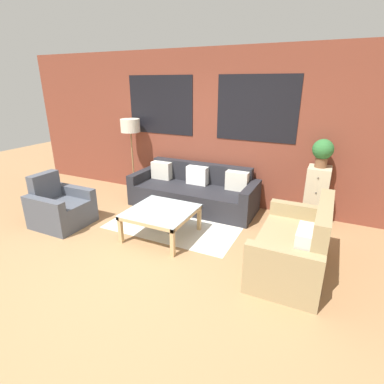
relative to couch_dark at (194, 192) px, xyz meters
The scene contains 10 objects.
ground_plane 1.97m from the couch_dark, 89.63° to the right, with size 16.00×16.00×0.00m, color #9E754C.
wall_back_brick 1.23m from the couch_dark, 88.50° to the left, with size 8.40×0.09×2.80m.
rug 0.77m from the couch_dark, 85.20° to the right, with size 2.12×1.52×0.00m.
couch_dark is the anchor object (origin of this frame).
settee_vintage 2.39m from the couch_dark, 33.32° to the right, with size 0.80×1.47×0.92m.
armchair_corner 2.32m from the couch_dark, 135.35° to the right, with size 0.80×0.78×0.84m.
coffee_table 1.28m from the couch_dark, 87.31° to the right, with size 0.94×0.94×0.43m.
floor_lamp 1.83m from the couch_dark, behind, with size 0.38×0.38×1.54m.
drawer_cabinet 2.12m from the couch_dark, ahead, with size 0.35×0.41×0.97m.
potted_plant 2.31m from the couch_dark, ahead, with size 0.32×0.32×0.44m.
Camera 1 is at (2.24, -2.81, 2.22)m, focal length 28.00 mm.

